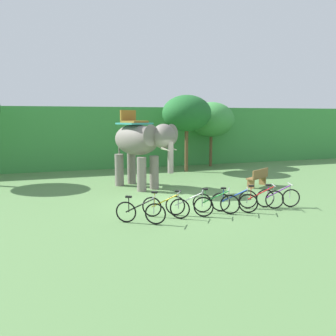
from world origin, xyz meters
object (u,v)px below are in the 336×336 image
(tree_center_left, at_px, (187,113))
(bike_red, at_px, (261,199))
(tree_center, at_px, (211,120))
(wooden_bench, at_px, (258,177))
(bike_blue, at_px, (234,202))
(bike_purple, at_px, (278,197))
(bike_white, at_px, (189,205))
(bike_green, at_px, (216,203))
(bike_yellow, at_px, (166,207))
(bike_black, at_px, (140,212))
(elephant, at_px, (140,143))

(tree_center_left, xyz_separation_m, bike_red, (-0.49, -9.16, -3.27))
(tree_center, xyz_separation_m, wooden_bench, (-0.78, -7.23, -2.77))
(bike_blue, bearing_deg, bike_purple, 2.80)
(bike_white, bearing_deg, bike_red, 1.25)
(bike_green, bearing_deg, bike_white, -179.14)
(bike_white, xyz_separation_m, bike_blue, (1.74, -0.05, 0.00))
(bike_yellow, height_order, bike_green, same)
(wooden_bench, bearing_deg, bike_green, -138.26)
(tree_center, relative_size, bike_yellow, 3.03)
(bike_white, distance_m, wooden_bench, 6.33)
(tree_center_left, bearing_deg, tree_center, 34.12)
(tree_center, distance_m, bike_black, 13.93)
(bike_blue, bearing_deg, wooden_bench, 47.61)
(bike_purple, bearing_deg, tree_center_left, 91.51)
(elephant, height_order, bike_purple, elephant)
(bike_yellow, distance_m, bike_blue, 2.60)
(bike_black, distance_m, bike_green, 2.89)
(tree_center_left, distance_m, bike_green, 10.07)
(tree_center_left, relative_size, bike_black, 3.18)
(tree_center_left, bearing_deg, elephant, -134.08)
(tree_center, distance_m, bike_purple, 11.45)
(bike_black, xyz_separation_m, bike_white, (1.83, 0.30, 0.00))
(bike_black, xyz_separation_m, bike_yellow, (0.98, 0.36, 0.00))
(bike_black, xyz_separation_m, wooden_bench, (6.98, 3.98, 0.09))
(bike_red, height_order, wooden_bench, bike_red)
(elephant, distance_m, bike_purple, 6.85)
(tree_center_left, relative_size, bike_red, 2.95)
(elephant, height_order, wooden_bench, elephant)
(bike_green, relative_size, bike_red, 0.92)
(bike_red, bearing_deg, wooden_bench, 58.83)
(tree_center, relative_size, elephant, 1.07)
(tree_center_left, bearing_deg, bike_yellow, -115.15)
(bike_green, bearing_deg, tree_center_left, 75.34)
(bike_white, bearing_deg, bike_green, 0.86)
(tree_center_left, distance_m, bike_yellow, 10.65)
(bike_red, xyz_separation_m, wooden_bench, (2.19, 3.62, 0.09))
(bike_red, distance_m, wooden_bench, 4.23)
(bike_blue, relative_size, bike_purple, 0.91)
(bike_purple, bearing_deg, elephant, 129.51)
(bike_black, distance_m, bike_purple, 5.53)
(bike_red, distance_m, bike_purple, 0.73)
(elephant, height_order, bike_blue, elephant)
(elephant, distance_m, bike_red, 6.41)
(elephant, distance_m, bike_green, 5.65)
(wooden_bench, bearing_deg, bike_white, -144.45)
(tree_center_left, bearing_deg, wooden_bench, -72.99)
(tree_center_left, height_order, bike_black, tree_center_left)
(bike_black, height_order, bike_blue, same)
(tree_center, height_order, bike_purple, tree_center)
(wooden_bench, bearing_deg, bike_purple, -111.80)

